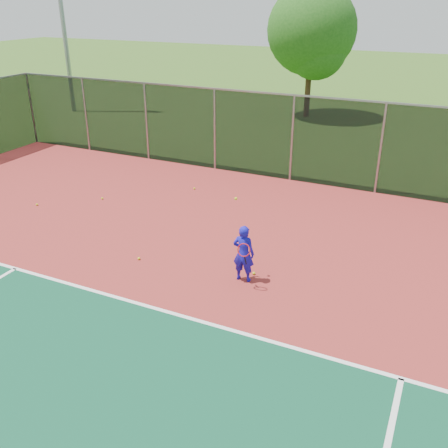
# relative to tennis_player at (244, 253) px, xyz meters

# --- Properties ---
(court_apron) EXTENTS (30.00, 20.00, 0.02)m
(court_apron) POSITION_rel_tennis_player_xyz_m (1.79, -2.89, -0.71)
(court_apron) COLOR maroon
(court_apron) RESTS_ON ground
(fence_back) EXTENTS (30.00, 0.06, 3.03)m
(fence_back) POSITION_rel_tennis_player_xyz_m (1.79, 7.11, 0.85)
(fence_back) COLOR black
(fence_back) RESTS_ON court_apron
(tennis_player) EXTENTS (0.59, 0.60, 2.00)m
(tennis_player) POSITION_rel_tennis_player_xyz_m (0.00, 0.00, 0.00)
(tennis_player) COLOR #1612AB
(tennis_player) RESTS_ON court_apron
(practice_ball_0) EXTENTS (0.07, 0.07, 0.07)m
(practice_ball_0) POSITION_rel_tennis_player_xyz_m (0.14, 0.32, -0.66)
(practice_ball_0) COLOR #C9D018
(practice_ball_0) RESTS_ON court_apron
(practice_ball_1) EXTENTS (0.07, 0.07, 0.07)m
(practice_ball_1) POSITION_rel_tennis_player_xyz_m (-2.75, -0.22, -0.66)
(practice_ball_1) COLOR #C9D018
(practice_ball_1) RESTS_ON court_apron
(practice_ball_2) EXTENTS (0.07, 0.07, 0.07)m
(practice_ball_2) POSITION_rel_tennis_player_xyz_m (-3.86, 4.77, -0.66)
(practice_ball_2) COLOR #C9D018
(practice_ball_2) RESTS_ON court_apron
(practice_ball_4) EXTENTS (0.07, 0.07, 0.07)m
(practice_ball_4) POSITION_rel_tennis_player_xyz_m (-7.68, 1.38, -0.66)
(practice_ball_4) COLOR #C9D018
(practice_ball_4) RESTS_ON court_apron
(practice_ball_5) EXTENTS (0.07, 0.07, 0.07)m
(practice_ball_5) POSITION_rel_tennis_player_xyz_m (-6.14, 2.69, -0.66)
(practice_ball_5) COLOR #C9D018
(practice_ball_5) RESTS_ON court_apron
(tree_back_left) EXTENTS (4.59, 4.59, 6.75)m
(tree_back_left) POSITION_rel_tennis_player_xyz_m (-3.59, 17.35, 3.52)
(tree_back_left) COLOR #372014
(tree_back_left) RESTS_ON ground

